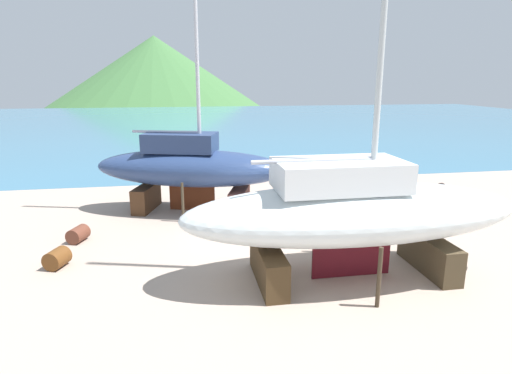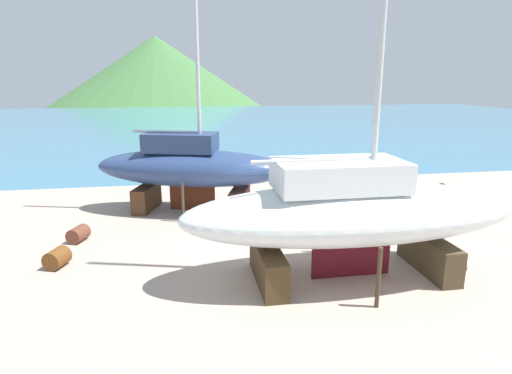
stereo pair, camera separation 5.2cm
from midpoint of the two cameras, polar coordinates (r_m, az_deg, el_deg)
ground_plane at (r=14.93m, az=0.62°, el=-10.04°), size 48.19×48.19×0.00m
sea_water at (r=62.05m, az=-7.60°, el=8.41°), size 129.41×72.53×0.01m
headland_hill at (r=125.60m, az=-13.00°, el=11.05°), size 106.97×106.97×34.78m
sailboat_far_slipway at (r=13.56m, az=12.58°, el=-3.13°), size 10.71×4.02×16.69m
sailboat_small_center at (r=20.21m, az=-8.79°, el=2.65°), size 9.46×5.29×16.07m
barrel_rust_mid at (r=21.33m, az=15.35°, el=-2.29°), size 0.99×0.64×0.53m
barrel_tipped_right at (r=18.04m, az=-22.58°, el=-5.80°), size 0.83×0.96×0.59m
barrel_rust_near at (r=25.43m, az=23.53°, el=-0.31°), size 0.77×0.97×0.55m
barrel_tipped_left at (r=15.95m, az=-24.95°, el=-8.57°), size 0.86×0.93×0.63m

